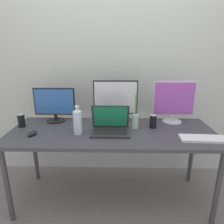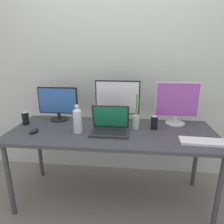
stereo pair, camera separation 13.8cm
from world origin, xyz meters
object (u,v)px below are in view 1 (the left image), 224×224
Objects in this scene: mouse_by_keyboard at (32,133)px; monitor_center at (115,101)px; monitor_right at (174,101)px; soda_can_near_keyboard at (21,121)px; laptop_silver at (110,126)px; keyboard_main at (205,139)px; work_desk at (112,137)px; bamboo_vase at (135,120)px; monitor_left at (55,104)px; soda_can_by_laptop at (153,121)px; water_bottle at (78,121)px.

monitor_center is at bearing 43.80° from mouse_by_keyboard.
soda_can_near_keyboard is (-1.49, -0.17, -0.16)m from monitor_right.
monitor_center is 1.32× the size of laptop_silver.
laptop_silver is 0.80m from keyboard_main.
bamboo_vase is (0.22, 0.07, 0.14)m from work_desk.
monitor_left is 1.04× the size of keyboard_main.
monitor_left is 0.99× the size of monitor_right.
bamboo_vase is (-0.55, 0.25, 0.07)m from keyboard_main.
monitor_left reaches higher than soda_can_near_keyboard.
soda_can_by_laptop is at bearing -24.38° from monitor_center.
keyboard_main is 3.17× the size of soda_can_by_laptop.
bamboo_vase is at bearing -0.32° from soda_can_near_keyboard.
bamboo_vase reaches higher than keyboard_main.
monitor_left is 0.35m from soda_can_near_keyboard.
monitor_center is 0.47m from water_bottle.
soda_can_by_laptop is at bearing 27.49° from mouse_by_keyboard.
soda_can_by_laptop is 0.17m from bamboo_vase.
monitor_center is at bearing 10.64° from soda_can_near_keyboard.
mouse_by_keyboard is at bearing -152.88° from monitor_center.
work_desk is 0.38m from monitor_center.
soda_can_by_laptop reaches higher than mouse_by_keyboard.
soda_can_near_keyboard reaches higher than keyboard_main.
soda_can_by_laptop is 0.38× the size of bamboo_vase.
monitor_left is 1.00m from soda_can_by_laptop.
monitor_right is at bearing 0.12° from monitor_left.
keyboard_main is at bearing -17.36° from monitor_left.
monitor_left reaches higher than bamboo_vase.
monitor_center is 0.58m from monitor_right.
work_desk is 0.27m from bamboo_vase.
soda_can_near_keyboard is at bearing 148.98° from mouse_by_keyboard.
soda_can_by_laptop is at bearing -144.39° from monitor_right.
monitor_center is at bearing 0.43° from monitor_left.
work_desk is 4.23× the size of monitor_center.
laptop_silver is (-0.01, -0.03, 0.12)m from work_desk.
work_desk is 14.92× the size of soda_can_by_laptop.
laptop_silver is 0.42m from soda_can_by_laptop.
laptop_silver is 0.68m from mouse_by_keyboard.
keyboard_main is at bearing -9.00° from soda_can_near_keyboard.
monitor_center is 0.93m from soda_can_near_keyboard.
monitor_right reaches higher than soda_can_by_laptop.
bamboo_vase is at bearing -175.70° from soda_can_by_laptop.
monitor_left is at bearing 132.63° from water_bottle.
keyboard_main is 1.21× the size of bamboo_vase.
keyboard_main is 1.08m from water_bottle.
work_desk is 0.89m from soda_can_near_keyboard.
bamboo_vase reaches higher than work_desk.
soda_can_by_laptop is at bearing -9.18° from monitor_left.
work_desk is 0.12m from laptop_silver.
monitor_center reaches higher than mouse_by_keyboard.
monitor_right is (0.61, 0.25, 0.28)m from work_desk.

